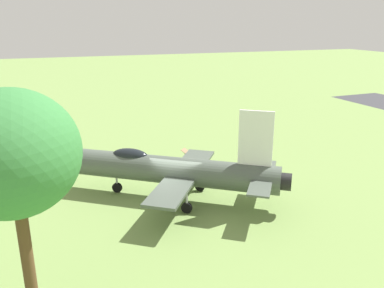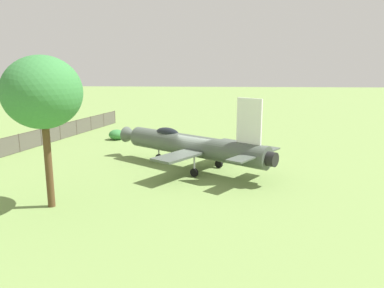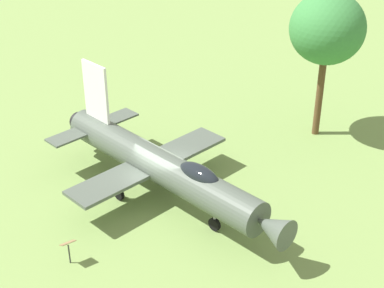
{
  "view_description": "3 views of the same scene",
  "coord_description": "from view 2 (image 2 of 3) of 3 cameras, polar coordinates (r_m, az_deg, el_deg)",
  "views": [
    {
      "loc": [
        19.82,
        -6.12,
        9.88
      ],
      "look_at": [
        -0.93,
        1.46,
        2.91
      ],
      "focal_mm": 36.55,
      "sensor_mm": 36.0,
      "label": 1
    },
    {
      "loc": [
        27.03,
        1.57,
        7.69
      ],
      "look_at": [
        -0.1,
        -0.16,
        1.89
      ],
      "focal_mm": 35.53,
      "sensor_mm": 36.0,
      "label": 2
    },
    {
      "loc": [
        -22.11,
        -5.51,
        15.48
      ],
      "look_at": [
        1.2,
        -1.35,
        2.36
      ],
      "focal_mm": 53.81,
      "sensor_mm": 36.0,
      "label": 3
    }
  ],
  "objects": [
    {
      "name": "perimeter_fence",
      "position": [
        36.61,
        -24.51,
        0.21
      ],
      "size": [
        33.78,
        8.2,
        1.64
      ],
      "rotation": [
        0.0,
        0.0,
        6.05
      ],
      "color": "#4C4238",
      "rests_on": "ground_plane"
    },
    {
      "name": "display_jet",
      "position": [
        27.92,
        -0.25,
        -0.09
      ],
      "size": [
        10.12,
        12.45,
        5.51
      ],
      "rotation": [
        0.0,
        0.0,
        4.1
      ],
      "color": "#4C564C",
      "rests_on": "ground_plane"
    },
    {
      "name": "info_plaque",
      "position": [
        33.0,
        5.18,
        0.04
      ],
      "size": [
        0.7,
        0.7,
        1.14
      ],
      "color": "#333333",
      "rests_on": "ground_plane"
    },
    {
      "name": "shade_tree",
      "position": [
        21.15,
        -21.5,
        7.12
      ],
      "size": [
        4.42,
        4.0,
        8.11
      ],
      "color": "brown",
      "rests_on": "ground_plane"
    },
    {
      "name": "ground_plane",
      "position": [
        28.15,
        0.31,
        -3.81
      ],
      "size": [
        200.0,
        200.0,
        0.0
      ],
      "primitive_type": "plane",
      "color": "#75934C"
    },
    {
      "name": "shrub_near_fence",
      "position": [
        39.66,
        -11.25,
        1.39
      ],
      "size": [
        1.52,
        1.58,
        1.03
      ],
      "color": "#387F3D",
      "rests_on": "ground_plane"
    }
  ]
}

